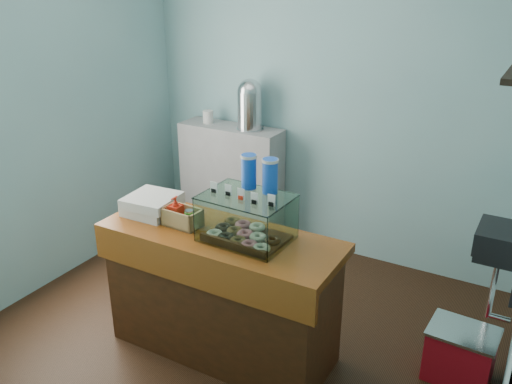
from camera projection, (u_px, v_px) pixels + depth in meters
The scene contains 9 objects.
ground at pixel (242, 329), 4.00m from camera, with size 3.50×3.50×0.00m, color black.
room_shell at pixel (243, 101), 3.34m from camera, with size 3.54×3.04×2.82m.
counter at pixel (221, 293), 3.62m from camera, with size 1.60×0.60×0.90m.
back_shelf at pixel (232, 181), 5.26m from camera, with size 1.00×0.32×1.10m, color #979799.
display_case at pixel (249, 213), 3.34m from camera, with size 0.55×0.41×0.51m.
condiment_crate at pixel (181, 215), 3.54m from camera, with size 0.26×0.16×0.19m.
pastry_boxes at pixel (152, 204), 3.72m from camera, with size 0.35×0.35×0.13m.
coffee_urn at pixel (250, 103), 4.86m from camera, with size 0.25×0.25×0.46m.
red_cooler at pixel (460, 354), 3.46m from camera, with size 0.43×0.34×0.37m.
Camera 1 is at (1.72, -2.82, 2.47)m, focal length 38.00 mm.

